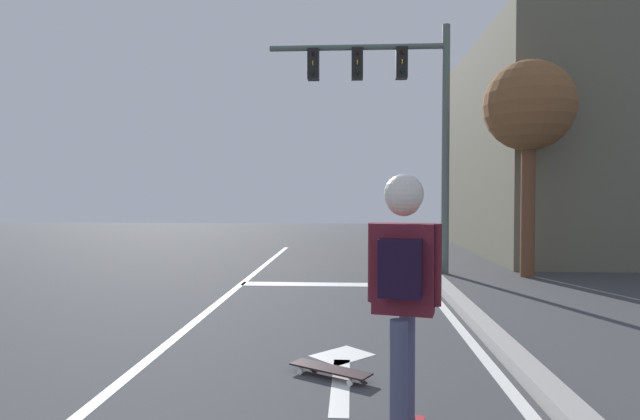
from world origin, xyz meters
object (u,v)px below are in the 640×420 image
(skater, at_px, (403,271))
(traffic_signal_mast, at_px, (394,97))
(spare_skateboard, at_px, (330,370))
(roadside_tree, at_px, (529,109))

(skater, height_order, traffic_signal_mast, traffic_signal_mast)
(spare_skateboard, bearing_deg, traffic_signal_mast, 80.48)
(spare_skateboard, xyz_separation_m, traffic_signal_mast, (1.09, 6.48, 3.65))
(skater, bearing_deg, roadside_tree, 66.81)
(skater, bearing_deg, traffic_signal_mast, 85.90)
(skater, relative_size, traffic_signal_mast, 0.33)
(skater, height_order, spare_skateboard, skater)
(skater, relative_size, roadside_tree, 0.39)
(traffic_signal_mast, height_order, roadside_tree, traffic_signal_mast)
(skater, bearing_deg, spare_skateboard, 110.32)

